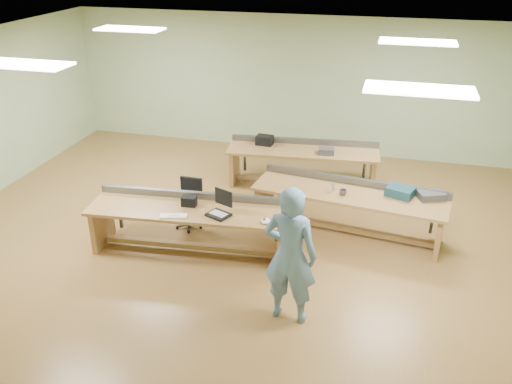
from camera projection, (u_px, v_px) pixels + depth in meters
The scene contains 21 objects.
floor at pixel (242, 230), 9.13m from camera, with size 10.00×10.00×0.00m, color brown.
ceiling at pixel (240, 50), 7.83m from camera, with size 10.00×10.00×0.00m, color silver.
wall_back at pixel (291, 85), 11.97m from camera, with size 10.00×0.04×3.00m, color #A2BA8D.
wall_front at pixel (121, 297), 4.99m from camera, with size 10.00×0.04×3.00m, color #A2BA8D.
fluor_panels at pixel (240, 52), 7.85m from camera, with size 6.20×3.50×0.03m.
workbench_front at pixel (190, 219), 8.33m from camera, with size 3.15×1.10×0.86m.
workbench_mid at pixel (349, 203), 8.82m from camera, with size 3.20×1.23×0.86m.
workbench_back at pixel (303, 159), 10.55m from camera, with size 2.97×1.05×0.86m.
person at pixel (290, 255), 6.68m from camera, with size 0.68×0.45×1.87m, color #627DA1.
laptop_base at pixel (218, 215), 8.00m from camera, with size 0.32×0.26×0.04m, color black.
laptop_screen at pixel (224, 197), 7.99m from camera, with size 0.32×0.02×0.25m, color black.
keyboard at pixel (173, 216), 7.98m from camera, with size 0.40×0.13×0.02m, color white.
trackball_mouse at pixel (266, 221), 7.79m from camera, with size 0.13×0.16×0.07m, color white.
camera_bag at pixel (189, 201), 8.28m from camera, with size 0.22×0.14×0.15m, color black.
task_chair at pixel (189, 210), 9.14m from camera, with size 0.46×0.46×0.84m.
parts_bin_teal at pixel (400, 192), 8.59m from camera, with size 0.41×0.31×0.14m, color #143642.
parts_bin_grey at pixel (431, 195), 8.51m from camera, with size 0.40×0.26×0.11m, color #38373A.
mug at pixel (343, 192), 8.63m from camera, with size 0.11×0.11×0.09m, color #38373A.
drinks_can at pixel (332, 188), 8.73m from camera, with size 0.07×0.07×0.13m, color silver.
storage_box_back at pixel (265, 140), 10.67m from camera, with size 0.32×0.23×0.18m, color black.
tray_back at pixel (326, 151), 10.22m from camera, with size 0.29×0.22×0.12m, color #38373A.
Camera 1 is at (2.25, -7.63, 4.53)m, focal length 38.00 mm.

